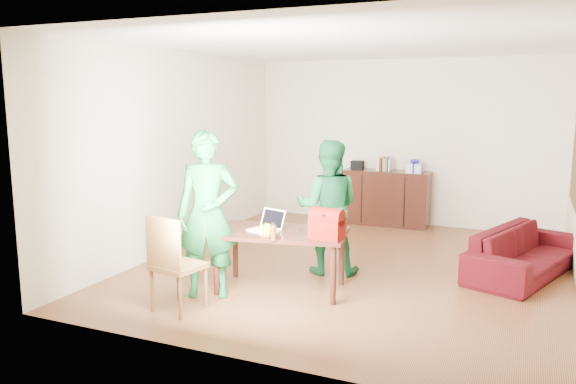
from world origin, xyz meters
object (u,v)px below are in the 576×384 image
at_px(laptop, 264,227).
at_px(person_far, 328,207).
at_px(bottle, 273,231).
at_px(table, 281,238).
at_px(red_bag, 327,227).
at_px(sofa, 524,252).
at_px(chair, 178,283).
at_px(person_near, 208,214).

bearing_deg(laptop, person_far, 82.87).
bearing_deg(bottle, table, 103.74).
height_order(person_far, bottle, person_far).
relative_size(person_far, red_bag, 4.71).
bearing_deg(laptop, sofa, 51.47).
height_order(table, chair, chair).
distance_m(laptop, sofa, 3.13).
distance_m(chair, laptop, 1.10).
relative_size(chair, sofa, 0.52).
xyz_separation_m(chair, laptop, (0.52, 0.87, 0.42)).
distance_m(laptop, bottle, 0.40).
bearing_deg(person_far, table, 57.44).
distance_m(bottle, red_bag, 0.55).
relative_size(table, person_far, 0.96).
xyz_separation_m(person_far, laptop, (-0.42, -0.88, -0.09)).
relative_size(table, laptop, 4.12).
distance_m(table, red_bag, 0.62).
height_order(chair, sofa, chair).
relative_size(table, chair, 1.58).
xyz_separation_m(red_bag, sofa, (1.86, 1.74, -0.51)).
relative_size(chair, person_near, 0.55).
relative_size(person_near, laptop, 4.74).
bearing_deg(table, person_near, -154.07).
bearing_deg(person_far, chair, 47.14).
bearing_deg(laptop, table, 45.88).
height_order(chair, laptop, chair).
xyz_separation_m(bottle, sofa, (2.34, 2.01, -0.48)).
xyz_separation_m(laptop, sofa, (2.59, 1.70, -0.43)).
bearing_deg(person_near, bottle, -18.60).
height_order(bottle, red_bag, red_bag).
xyz_separation_m(laptop, bottle, (0.26, -0.30, 0.05)).
height_order(table, sofa, table).
relative_size(person_far, laptop, 4.30).
bearing_deg(chair, person_far, 72.22).
bearing_deg(chair, person_near, 94.38).
bearing_deg(person_far, red_bag, 94.13).
relative_size(laptop, bottle, 2.07).
bearing_deg(chair, sofa, 49.93).
xyz_separation_m(person_near, person_far, (0.89, 1.26, -0.08)).
relative_size(bottle, red_bag, 0.53).
relative_size(chair, bottle, 5.40).
bearing_deg(red_bag, person_near, -156.18).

